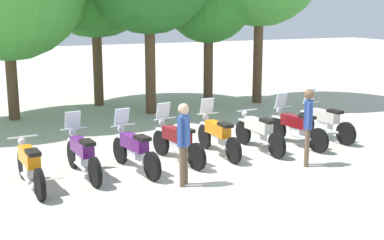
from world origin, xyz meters
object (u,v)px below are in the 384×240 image
object	(u,v)px
motorcycle_6	(296,127)
motorcycle_4	(218,135)
motorcycle_7	(324,121)
motorcycle_5	(259,132)
motorcycle_2	(134,149)
motorcycle_3	(177,141)
motorcycle_0	(30,165)
person_1	(308,121)
person_0	(184,138)
motorcycle_1	(82,154)

from	to	relation	value
motorcycle_6	motorcycle_4	bearing A→B (deg)	79.45
motorcycle_7	motorcycle_5	bearing A→B (deg)	89.72
motorcycle_5	motorcycle_2	bearing A→B (deg)	93.35
motorcycle_2	motorcycle_3	size ratio (longest dim) A/B	1.00
motorcycle_0	person_1	bearing A→B (deg)	-104.36
motorcycle_2	person_0	world-z (taller)	person_0
motorcycle_6	person_1	xyz separation A→B (m)	(-0.85, -1.62, 0.57)
motorcycle_2	motorcycle_5	xyz separation A→B (m)	(3.50, 0.33, -0.01)
person_1	motorcycle_6	bearing A→B (deg)	-80.66
motorcycle_6	person_1	bearing A→B (deg)	143.72
person_0	person_1	world-z (taller)	person_1
motorcycle_1	motorcycle_2	xyz separation A→B (m)	(1.16, -0.12, 0.00)
motorcycle_0	motorcycle_5	xyz separation A→B (m)	(5.83, 0.55, 0.00)
motorcycle_0	motorcycle_2	xyz separation A→B (m)	(2.33, 0.22, 0.01)
motorcycle_2	motorcycle_6	world-z (taller)	same
motorcycle_1	motorcycle_4	world-z (taller)	same
motorcycle_1	motorcycle_7	world-z (taller)	same
motorcycle_0	motorcycle_1	distance (m)	1.21
motorcycle_3	person_0	size ratio (longest dim) A/B	1.24
motorcycle_2	person_1	distance (m)	4.07
motorcycle_4	motorcycle_6	xyz separation A→B (m)	(2.33, -0.08, 0.00)
motorcycle_2	motorcycle_5	size ratio (longest dim) A/B	0.99
motorcycle_5	person_0	bearing A→B (deg)	118.60
motorcycle_1	person_1	xyz separation A→B (m)	(4.97, -1.42, 0.57)
motorcycle_0	person_1	world-z (taller)	person_1
motorcycle_4	person_0	distance (m)	2.53
motorcycle_1	motorcycle_5	bearing A→B (deg)	-91.91
motorcycle_3	motorcycle_7	xyz separation A→B (m)	(4.66, 0.33, 0.00)
motorcycle_4	motorcycle_6	distance (m)	2.33
motorcycle_5	motorcycle_0	bearing A→B (deg)	93.34
motorcycle_4	motorcycle_0	bearing A→B (deg)	97.47
person_1	motorcycle_2	bearing A→B (deg)	18.23
motorcycle_0	motorcycle_7	world-z (taller)	motorcycle_7
motorcycle_0	motorcycle_5	bearing A→B (deg)	-88.93
motorcycle_3	motorcycle_7	distance (m)	4.68
motorcycle_2	motorcycle_3	bearing A→B (deg)	-85.43
motorcycle_3	person_0	bearing A→B (deg)	151.53
motorcycle_1	motorcycle_3	world-z (taller)	same
motorcycle_2	motorcycle_7	size ratio (longest dim) A/B	1.00
motorcycle_0	motorcycle_5	world-z (taller)	same
motorcycle_3	person_1	bearing A→B (deg)	-130.85
motorcycle_1	motorcycle_3	distance (m)	2.33
motorcycle_4	motorcycle_3	bearing A→B (deg)	96.11
motorcycle_6	motorcycle_1	bearing A→B (deg)	83.45
motorcycle_3	motorcycle_5	distance (m)	2.34
motorcycle_3	motorcycle_4	distance (m)	1.18
motorcycle_6	person_1	distance (m)	1.92
motorcycle_6	motorcycle_2	bearing A→B (deg)	85.39
motorcycle_1	motorcycle_2	bearing A→B (deg)	-100.36
person_0	motorcycle_1	bearing A→B (deg)	6.91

